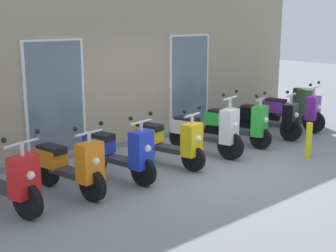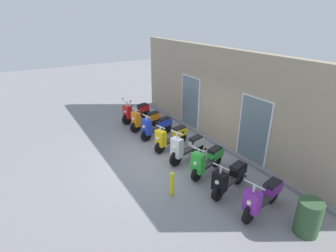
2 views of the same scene
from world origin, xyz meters
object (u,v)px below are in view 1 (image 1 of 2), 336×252
Objects in this scene: scooter_red at (1,179)px; scooter_black at (269,119)px; scooter_orange at (69,165)px; curb_bollard at (309,140)px; scooter_yellow at (169,141)px; scooter_green at (238,124)px; scooter_white at (207,131)px; scooter_blue at (119,152)px; scooter_purple at (292,111)px; trash_bin at (303,105)px.

scooter_black is (6.25, 0.02, -0.03)m from scooter_red.
scooter_orange is at bearing -179.35° from scooter_black.
scooter_orange is 5.18m from scooter_black.
curb_bollard is (5.55, -1.44, -0.13)m from scooter_red.
scooter_yellow is 3.09m from scooter_black.
scooter_green is 1.54m from curb_bollard.
scooter_yellow is at bearing -179.25° from scooter_white.
scooter_yellow is 1.03m from scooter_white.
scooter_blue is 1.05× the size of scooter_green.
scooter_red is 2.03m from scooter_blue.
scooter_green is (2.05, 0.07, 0.00)m from scooter_yellow.
scooter_orange reaches higher than scooter_black.
scooter_yellow is at bearing -178.01° from scooter_purple.
scooter_black is 1.76× the size of trash_bin.
scooter_black is at bearing -167.83° from trash_bin.
scooter_blue is 3.17m from scooter_green.
curb_bollard is at bearing -77.19° from scooter_green.
scooter_purple is (5.29, 0.15, -0.01)m from scooter_blue.
curb_bollard is at bearing -21.97° from scooter_blue.
scooter_black is at bearing 0.65° from scooter_orange.
scooter_orange is at bearing -179.45° from scooter_white.
scooter_green is (4.14, 0.08, 0.02)m from scooter_orange.
curb_bollard is at bearing -30.78° from scooter_yellow.
trash_bin is at bearing 5.43° from scooter_yellow.
scooter_red reaches higher than scooter_black.
scooter_purple is at bearing 2.09° from scooter_green.
scooter_green is 2.12m from scooter_purple.
curb_bollard is (-0.70, -1.47, -0.10)m from scooter_black.
scooter_green reaches higher than scooter_yellow.
curb_bollard is at bearing -14.59° from scooter_red.
scooter_blue reaches higher than trash_bin.
scooter_blue is 0.95× the size of scooter_white.
scooter_white is at bearing 133.51° from curb_bollard.
scooter_white is 1.10× the size of scooter_green.
trash_bin is at bearing 3.24° from scooter_red.
scooter_orange is at bearing 162.54° from curb_bollard.
curb_bollard is 0.80× the size of trash_bin.
scooter_black is at bearing 0.67° from scooter_blue.
scooter_red is at bearing 179.24° from scooter_blue.
trash_bin is (7.26, 0.51, -0.03)m from scooter_orange.
scooter_purple is 2.38m from curb_bollard.
scooter_blue is at bearing -178.65° from scooter_green.
scooter_purple reaches higher than scooter_yellow.
scooter_purple is 1.07m from trash_bin.
scooter_white reaches higher than trash_bin.
scooter_orange is at bearing -179.43° from scooter_blue.
scooter_yellow is 4.17m from scooter_purple.
scooter_white is at bearing -179.20° from scooter_black.
scooter_blue reaches higher than curb_bollard.
scooter_orange is at bearing -176.00° from trash_bin.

